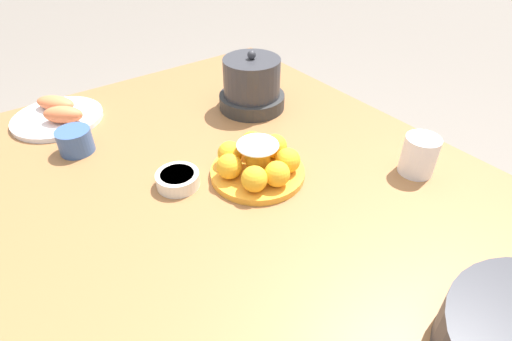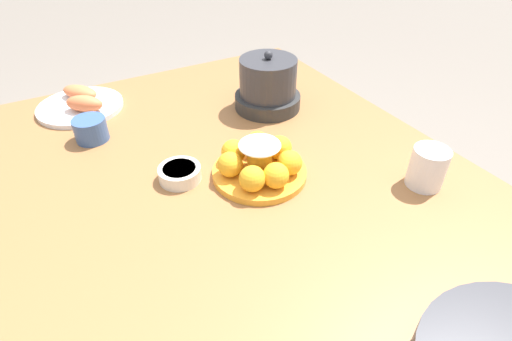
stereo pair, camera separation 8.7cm
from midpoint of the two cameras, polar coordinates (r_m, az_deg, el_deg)
dining_table at (r=0.93m, az=-2.93°, el=-7.65°), size 1.47×1.04×0.76m
cake_plate at (r=0.90m, az=-2.53°, el=1.04°), size 0.22×0.22×0.09m
sauce_bowl at (r=0.91m, az=-13.83°, el=-1.29°), size 0.10×0.10×0.03m
seafood_platter at (r=1.27m, az=-28.21°, el=7.00°), size 0.24×0.24×0.06m
cup_near at (r=1.10m, az=-26.54°, el=3.72°), size 0.08×0.08×0.06m
cup_far at (r=0.96m, az=19.93°, el=1.96°), size 0.08×0.08×0.09m
warming_pot at (r=1.17m, az=-2.78°, el=11.97°), size 0.19×0.19×0.17m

